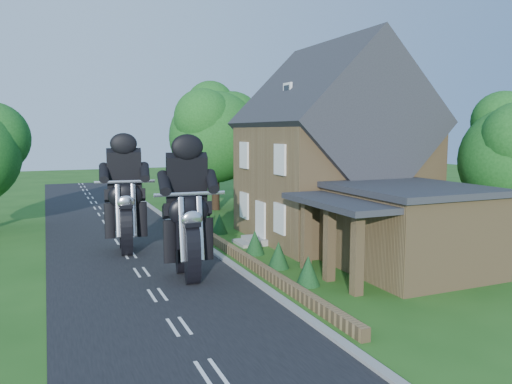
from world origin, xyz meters
name	(u,v)px	position (x,y,z in m)	size (l,w,h in m)	color
ground	(157,295)	(0.00, 0.00, 0.00)	(120.00, 120.00, 0.00)	#205016
road	(157,295)	(0.00, 0.00, 0.01)	(7.00, 80.00, 0.02)	black
kerb	(256,281)	(3.65, 0.00, 0.06)	(0.30, 80.00, 0.12)	gray
garden_wall	(227,247)	(4.30, 5.00, 0.20)	(0.30, 22.00, 0.40)	olive
house	(332,155)	(10.49, 6.00, 4.34)	(9.54, 8.64, 10.24)	olive
annex	(407,227)	(9.87, -0.80, 1.77)	(7.05, 5.94, 3.44)	olive
tree_house_right	(396,137)	(16.65, 8.62, 5.19)	(6.51, 6.00, 8.40)	black
tree_behind_house	(302,122)	(14.18, 16.14, 6.23)	(7.81, 7.20, 10.08)	black
tree_behind_left	(220,129)	(8.16, 17.13, 5.73)	(6.94, 6.40, 9.16)	black
shrub_a	(308,270)	(5.30, -1.00, 0.55)	(0.90, 0.90, 1.10)	#113617
shrub_b	(278,255)	(5.30, 1.50, 0.55)	(0.90, 0.90, 1.10)	#113617
shrub_c	(255,242)	(5.30, 4.00, 0.55)	(0.90, 0.90, 1.10)	#113617
shrub_d	(219,224)	(5.30, 9.00, 0.55)	(0.90, 0.90, 1.10)	#113617
shrub_e	(206,216)	(5.30, 11.50, 0.55)	(0.90, 0.90, 1.10)	#113617
shrub_f	(194,210)	(5.30, 14.00, 0.55)	(0.90, 0.90, 1.10)	#113617
motorcycle_lead	(188,258)	(1.49, 1.45, 0.82)	(0.44, 1.76, 1.64)	black
motorcycle_follow	(126,235)	(-0.03, 6.65, 0.82)	(0.45, 1.76, 1.64)	black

